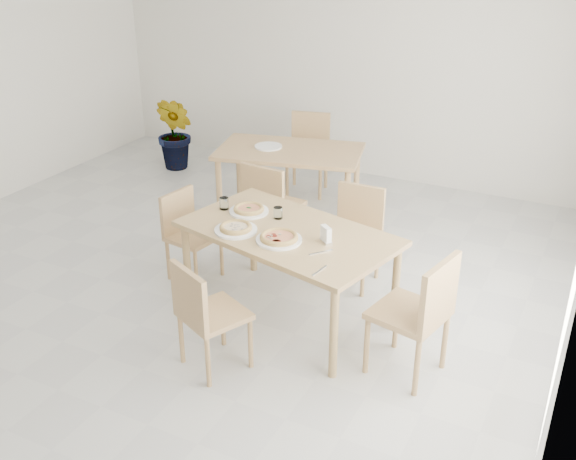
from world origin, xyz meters
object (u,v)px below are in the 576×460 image
at_px(chair_east, 421,309).
at_px(plate_empty, 268,146).
at_px(pizza_margherita, 249,209).
at_px(chair_north, 356,228).
at_px(plate_pepperoni, 279,240).
at_px(chair_south, 204,311).
at_px(napkin_holder, 326,235).
at_px(chair_back_s, 270,202).
at_px(potted_plant, 176,133).
at_px(plate_margherita, 249,211).
at_px(pizza_mushroom, 236,227).
at_px(chair_west, 187,229).
at_px(tumbler_a, 278,213).
at_px(second_table, 290,158).
at_px(plate_mushroom, 236,230).
at_px(tumbler_b, 224,203).
at_px(main_table, 288,240).
at_px(chair_back_n, 309,147).
at_px(pizza_pepperoni, 279,237).

height_order(chair_east, plate_empty, chair_east).
bearing_deg(pizza_margherita, chair_north, 43.84).
distance_m(plate_pepperoni, pizza_margherita, 0.57).
distance_m(chair_south, napkin_holder, 1.03).
bearing_deg(chair_east, plate_empty, -119.01).
height_order(chair_east, chair_back_s, chair_east).
bearing_deg(plate_empty, potted_plant, 156.56).
distance_m(plate_margherita, pizza_mushroom, 0.36).
height_order(chair_west, tumbler_a, tumbler_a).
relative_size(plate_pepperoni, chair_back_s, 0.38).
relative_size(tumbler_a, potted_plant, 0.10).
bearing_deg(second_table, plate_mushroom, -88.80).
relative_size(chair_west, tumbler_a, 8.33).
xyz_separation_m(second_table, plate_empty, (-0.22, -0.04, 0.10)).
distance_m(chair_north, tumbler_b, 1.15).
xyz_separation_m(pizza_margherita, chair_back_s, (-0.22, 0.74, -0.27)).
height_order(chair_west, napkin_holder, napkin_holder).
bearing_deg(main_table, tumbler_b, -177.96).
bearing_deg(plate_empty, chair_south, -70.98).
xyz_separation_m(tumbler_a, second_table, (-0.67, 1.53, -0.13)).
bearing_deg(chair_back_n, plate_pepperoni, -83.02).
xyz_separation_m(chair_east, tumbler_b, (-1.76, 0.40, 0.27)).
relative_size(chair_north, plate_empty, 3.03).
distance_m(chair_west, plate_empty, 1.48).
distance_m(pizza_margherita, pizza_mushroom, 0.36).
relative_size(chair_north, plate_margherita, 2.69).
bearing_deg(tumbler_a, chair_east, -18.53).
relative_size(plate_mushroom, pizza_mushroom, 1.25).
bearing_deg(pizza_pepperoni, tumbler_a, 118.68).
bearing_deg(napkin_holder, plate_pepperoni, -118.76).
height_order(pizza_margherita, chair_back_n, chair_back_n).
bearing_deg(chair_east, pizza_mushroom, -81.01).
bearing_deg(chair_east, chair_south, -53.42).
xyz_separation_m(main_table, pizza_mushroom, (-0.34, -0.18, 0.11)).
height_order(main_table, tumbler_b, tumbler_b).
bearing_deg(chair_back_s, main_table, 130.74).
relative_size(plate_mushroom, plate_pepperoni, 0.96).
relative_size(chair_south, pizza_mushroom, 3.20).
height_order(chair_north, napkin_holder, napkin_holder).
relative_size(chair_north, plate_mushroom, 2.61).
xyz_separation_m(main_table, chair_south, (-0.20, -0.86, -0.20)).
bearing_deg(chair_back_s, chair_south, 109.49).
distance_m(chair_east, napkin_holder, 0.87).
bearing_deg(tumbler_a, plate_pepperoni, -61.32).
relative_size(chair_west, chair_back_n, 0.87).
bearing_deg(main_table, plate_pepperoni, -70.31).
distance_m(tumbler_b, potted_plant, 3.10).
bearing_deg(second_table, napkin_holder, -69.73).
bearing_deg(plate_mushroom, plate_empty, 111.39).
distance_m(plate_margherita, napkin_holder, 0.79).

